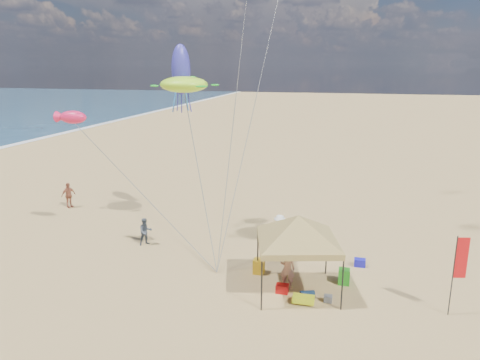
% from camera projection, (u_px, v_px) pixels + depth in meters
% --- Properties ---
extents(ground, '(280.00, 280.00, 0.00)m').
position_uv_depth(ground, '(224.00, 279.00, 20.99)').
color(ground, tan).
rests_on(ground, ground).
extents(canopy_tent, '(6.32, 6.32, 4.03)m').
position_uv_depth(canopy_tent, '(298.00, 218.00, 19.10)').
color(canopy_tent, black).
rests_on(canopy_tent, ground).
extents(feather_flag, '(0.50, 0.15, 3.35)m').
position_uv_depth(feather_flag, '(459.00, 263.00, 17.46)').
color(feather_flag, black).
rests_on(feather_flag, ground).
extents(cooler_red, '(0.54, 0.38, 0.38)m').
position_uv_depth(cooler_red, '(282.00, 289.00, 19.71)').
color(cooler_red, '#B60E0E').
rests_on(cooler_red, ground).
extents(cooler_blue, '(0.54, 0.38, 0.38)m').
position_uv_depth(cooler_blue, '(360.00, 263.00, 22.29)').
color(cooler_blue, '#1816B5').
rests_on(cooler_blue, ground).
extents(bag_navy, '(0.69, 0.54, 0.36)m').
position_uv_depth(bag_navy, '(307.00, 295.00, 19.21)').
color(bag_navy, '#0D203B').
rests_on(bag_navy, ground).
extents(bag_orange, '(0.54, 0.69, 0.36)m').
position_uv_depth(bag_orange, '(277.00, 251.00, 23.70)').
color(bag_orange, '#F6580D').
rests_on(bag_orange, ground).
extents(chair_green, '(0.50, 0.50, 0.70)m').
position_uv_depth(chair_green, '(344.00, 276.00, 20.48)').
color(chair_green, '#23941A').
rests_on(chair_green, ground).
extents(chair_yellow, '(0.50, 0.50, 0.70)m').
position_uv_depth(chair_yellow, '(259.00, 266.00, 21.52)').
color(chair_yellow, gold).
rests_on(chair_yellow, ground).
extents(crate_grey, '(0.34, 0.30, 0.28)m').
position_uv_depth(crate_grey, '(328.00, 299.00, 18.97)').
color(crate_grey, slate).
rests_on(crate_grey, ground).
extents(beach_cart, '(0.90, 0.50, 0.24)m').
position_uv_depth(beach_cart, '(303.00, 299.00, 18.81)').
color(beach_cart, '#CDE419').
rests_on(beach_cart, ground).
extents(person_near_a, '(0.68, 0.46, 1.82)m').
position_uv_depth(person_near_a, '(287.00, 269.00, 19.97)').
color(person_near_a, '#A4725D').
rests_on(person_near_a, ground).
extents(person_near_b, '(0.94, 0.93, 1.53)m').
position_uv_depth(person_near_b, '(145.00, 232.00, 24.81)').
color(person_near_b, '#3C4653').
rests_on(person_near_b, ground).
extents(person_near_c, '(1.27, 0.91, 1.77)m').
position_uv_depth(person_near_c, '(280.00, 230.00, 24.64)').
color(person_near_c, white).
rests_on(person_near_c, ground).
extents(person_far_a, '(0.81, 1.12, 1.76)m').
position_uv_depth(person_far_a, '(68.00, 195.00, 31.27)').
color(person_far_a, '#A45B3F').
rests_on(person_far_a, ground).
extents(turtle_kite, '(3.22, 2.97, 0.86)m').
position_uv_depth(turtle_kite, '(184.00, 85.00, 24.08)').
color(turtle_kite, '#B1FB25').
rests_on(turtle_kite, ground).
extents(fish_kite, '(1.72, 1.31, 0.68)m').
position_uv_depth(fish_kite, '(73.00, 117.00, 23.80)').
color(fish_kite, '#EB1C51').
rests_on(fish_kite, ground).
extents(squid_kite, '(1.44, 1.44, 2.84)m').
position_uv_depth(squid_kite, '(181.00, 69.00, 25.91)').
color(squid_kite, '#3834AC').
rests_on(squid_kite, ground).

